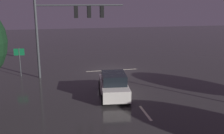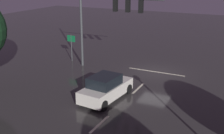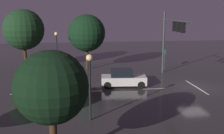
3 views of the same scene
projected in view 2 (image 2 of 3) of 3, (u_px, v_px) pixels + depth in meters
name	position (u px, v px, depth m)	size (l,w,h in m)	color
ground_plane	(155.00, 73.00, 25.02)	(80.00, 80.00, 0.00)	#2D2B2B
traffic_signal_assembly	(108.00, 13.00, 24.38)	(7.55, 0.47, 7.15)	#383A3D
lane_dash_far	(138.00, 88.00, 21.61)	(2.20, 0.16, 0.01)	beige
lane_dash_mid	(99.00, 124.00, 16.49)	(2.20, 0.16, 0.01)	beige
stop_bar	(156.00, 72.00, 25.20)	(5.00, 0.16, 0.01)	beige
car_approaching	(106.00, 88.00, 19.57)	(2.26, 4.50, 1.70)	silver
route_sign	(71.00, 42.00, 27.78)	(0.90, 0.13, 2.56)	#383A3D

